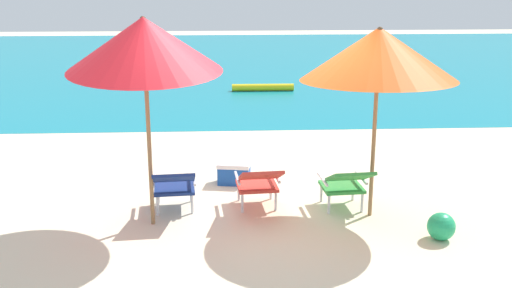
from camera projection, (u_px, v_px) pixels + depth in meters
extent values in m
plane|color=beige|center=(247.00, 130.00, 11.87)|extent=(40.00, 40.00, 0.00)
cube|color=teal|center=(237.00, 63.00, 20.46)|extent=(40.00, 18.00, 0.01)
cylinder|color=yellow|center=(263.00, 87.00, 15.66)|extent=(1.60, 0.18, 0.18)
cube|color=navy|center=(174.00, 188.00, 7.92)|extent=(0.56, 0.54, 0.04)
cube|color=navy|center=(174.00, 178.00, 7.50)|extent=(0.56, 0.56, 0.27)
cylinder|color=silver|center=(158.00, 194.00, 8.13)|extent=(0.04, 0.04, 0.26)
cylinder|color=silver|center=(191.00, 192.00, 8.19)|extent=(0.04, 0.04, 0.26)
cylinder|color=silver|center=(158.00, 206.00, 7.73)|extent=(0.04, 0.04, 0.26)
cylinder|color=silver|center=(192.00, 204.00, 7.79)|extent=(0.04, 0.04, 0.26)
cube|color=silver|center=(154.00, 180.00, 7.85)|extent=(0.07, 0.50, 0.03)
cube|color=silver|center=(194.00, 179.00, 7.92)|extent=(0.07, 0.50, 0.03)
cube|color=red|center=(257.00, 186.00, 8.01)|extent=(0.56, 0.54, 0.04)
cube|color=red|center=(261.00, 175.00, 7.58)|extent=(0.56, 0.56, 0.27)
cylinder|color=silver|center=(239.00, 192.00, 8.22)|extent=(0.04, 0.04, 0.26)
cylinder|color=silver|center=(271.00, 190.00, 8.28)|extent=(0.04, 0.04, 0.26)
cylinder|color=silver|center=(242.00, 203.00, 7.82)|extent=(0.04, 0.04, 0.26)
cylinder|color=silver|center=(276.00, 201.00, 7.88)|extent=(0.04, 0.04, 0.26)
cube|color=silver|center=(237.00, 178.00, 7.94)|extent=(0.07, 0.50, 0.03)
cube|color=silver|center=(276.00, 176.00, 8.01)|extent=(0.07, 0.50, 0.03)
cube|color=#338E3D|center=(342.00, 187.00, 7.96)|extent=(0.56, 0.54, 0.04)
cube|color=#338E3D|center=(350.00, 177.00, 7.54)|extent=(0.56, 0.56, 0.27)
cylinder|color=silver|center=(321.00, 193.00, 8.18)|extent=(0.04, 0.04, 0.26)
cylinder|color=silver|center=(353.00, 191.00, 8.23)|extent=(0.04, 0.04, 0.26)
cylinder|color=silver|center=(329.00, 204.00, 7.78)|extent=(0.04, 0.04, 0.26)
cylinder|color=silver|center=(362.00, 203.00, 7.83)|extent=(0.04, 0.04, 0.26)
cube|color=silver|center=(323.00, 179.00, 7.90)|extent=(0.07, 0.50, 0.03)
cube|color=silver|center=(361.00, 177.00, 7.96)|extent=(0.07, 0.50, 0.03)
cylinder|color=olive|center=(149.00, 149.00, 7.24)|extent=(0.05, 0.05, 1.94)
cone|color=red|center=(144.00, 44.00, 6.89)|extent=(2.03, 2.06, 0.74)
sphere|color=#4C3823|center=(143.00, 19.00, 6.82)|extent=(0.07, 0.07, 0.07)
cylinder|color=olive|center=(373.00, 148.00, 7.53)|extent=(0.05, 0.05, 1.78)
cone|color=#EA5619|center=(379.00, 54.00, 7.20)|extent=(2.25, 2.27, 0.71)
sphere|color=#4C3823|center=(380.00, 30.00, 7.12)|extent=(0.07, 0.07, 0.07)
sphere|color=#1E9E60|center=(441.00, 226.00, 7.02)|extent=(0.33, 0.33, 0.33)
cube|color=#194CA5|center=(234.00, 175.00, 8.89)|extent=(0.49, 0.37, 0.26)
cube|color=white|center=(234.00, 164.00, 8.85)|extent=(0.52, 0.40, 0.06)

